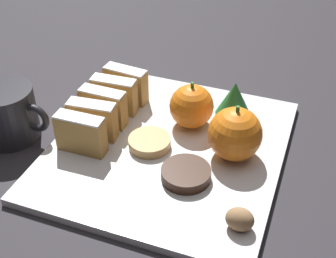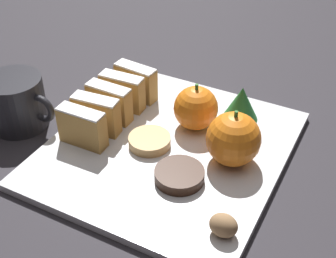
{
  "view_description": "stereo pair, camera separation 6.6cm",
  "coord_description": "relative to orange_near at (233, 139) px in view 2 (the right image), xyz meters",
  "views": [
    {
      "loc": [
        0.18,
        -0.49,
        0.44
      ],
      "look_at": [
        0.0,
        0.0,
        0.04
      ],
      "focal_mm": 50.0,
      "sensor_mm": 36.0,
      "label": 1
    },
    {
      "loc": [
        0.24,
        -0.47,
        0.44
      ],
      "look_at": [
        0.0,
        0.0,
        0.04
      ],
      "focal_mm": 50.0,
      "sensor_mm": 36.0,
      "label": 2
    }
  ],
  "objects": [
    {
      "name": "stollen_slice_fourth",
      "position": [
        -0.2,
        0.04,
        -0.01
      ],
      "size": [
        0.07,
        0.03,
        0.06
      ],
      "color": "#B28442",
      "rests_on": "serving_platter"
    },
    {
      "name": "coffee_mug",
      "position": [
        -0.33,
        -0.06,
        -0.01
      ],
      "size": [
        0.12,
        0.09,
        0.08
      ],
      "color": "#232328",
      "rests_on": "ground_plane"
    },
    {
      "name": "chocolate_cookie",
      "position": [
        -0.05,
        -0.07,
        -0.03
      ],
      "size": [
        0.07,
        0.07,
        0.02
      ],
      "color": "black",
      "rests_on": "serving_platter"
    },
    {
      "name": "evergreen_sprig",
      "position": [
        -0.02,
        0.1,
        -0.01
      ],
      "size": [
        0.06,
        0.06,
        0.06
      ],
      "color": "#23662D",
      "rests_on": "serving_platter"
    },
    {
      "name": "stollen_slice_third",
      "position": [
        -0.21,
        0.01,
        -0.01
      ],
      "size": [
        0.07,
        0.03,
        0.06
      ],
      "color": "#B28442",
      "rests_on": "serving_platter"
    },
    {
      "name": "orange_near",
      "position": [
        0.0,
        0.0,
        0.0
      ],
      "size": [
        0.08,
        0.08,
        0.08
      ],
      "color": "orange",
      "rests_on": "serving_platter"
    },
    {
      "name": "serving_platter",
      "position": [
        -0.09,
        -0.01,
        -0.04
      ],
      "size": [
        0.32,
        0.35,
        0.01
      ],
      "color": "silver",
      "rests_on": "ground_plane"
    },
    {
      "name": "stollen_slice_fifth",
      "position": [
        -0.2,
        0.08,
        -0.01
      ],
      "size": [
        0.07,
        0.03,
        0.06
      ],
      "color": "#B28442",
      "rests_on": "serving_platter"
    },
    {
      "name": "gingerbread_cookie",
      "position": [
        -0.12,
        -0.02,
        -0.03
      ],
      "size": [
        0.06,
        0.06,
        0.01
      ],
      "color": "tan",
      "rests_on": "serving_platter"
    },
    {
      "name": "walnut",
      "position": [
        0.04,
        -0.13,
        -0.02
      ],
      "size": [
        0.03,
        0.03,
        0.03
      ],
      "color": "#8E6B47",
      "rests_on": "serving_platter"
    },
    {
      "name": "stollen_slice_second",
      "position": [
        -0.21,
        -0.03,
        -0.01
      ],
      "size": [
        0.07,
        0.03,
        0.06
      ],
      "color": "#B28442",
      "rests_on": "serving_platter"
    },
    {
      "name": "ground_plane",
      "position": [
        -0.09,
        -0.01,
        -0.05
      ],
      "size": [
        6.0,
        6.0,
        0.0
      ],
      "primitive_type": "plane",
      "color": "#28262B"
    },
    {
      "name": "stollen_slice_front",
      "position": [
        -0.2,
        -0.06,
        -0.01
      ],
      "size": [
        0.07,
        0.02,
        0.06
      ],
      "color": "#B28442",
      "rests_on": "serving_platter"
    },
    {
      "name": "orange_far",
      "position": [
        -0.08,
        0.05,
        -0.0
      ],
      "size": [
        0.07,
        0.07,
        0.07
      ],
      "color": "orange",
      "rests_on": "serving_platter"
    }
  ]
}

